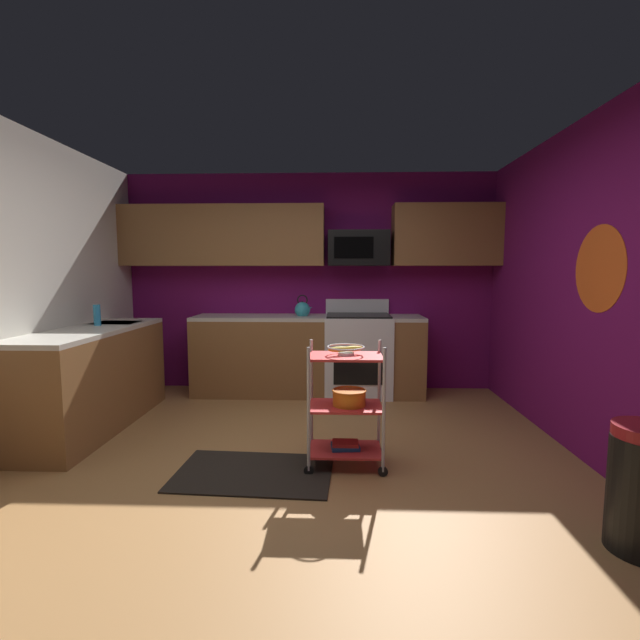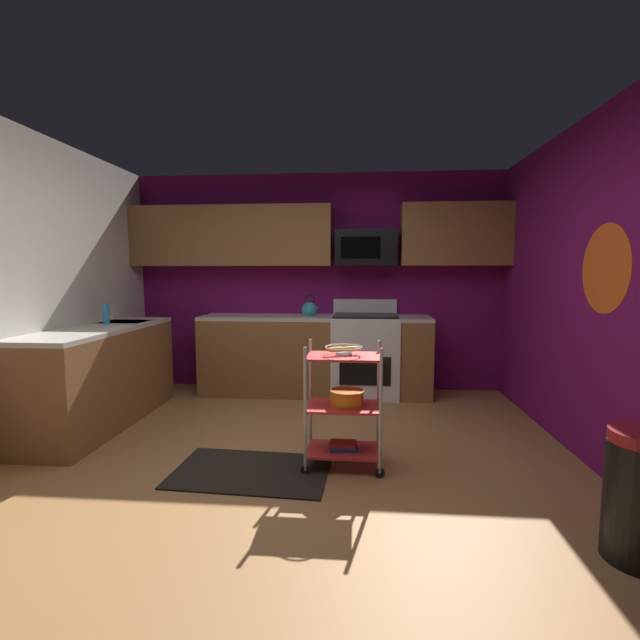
% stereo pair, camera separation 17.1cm
% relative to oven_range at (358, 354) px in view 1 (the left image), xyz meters
% --- Properties ---
extents(floor, '(4.40, 4.80, 0.04)m').
position_rel_oven_range_xyz_m(floor, '(-0.58, -2.10, -0.50)').
color(floor, '#A87542').
rests_on(floor, ground).
extents(wall_back, '(4.52, 0.06, 2.60)m').
position_rel_oven_range_xyz_m(wall_back, '(-0.58, 0.33, 0.82)').
color(wall_back, '#6B1156').
rests_on(wall_back, ground).
extents(wall_right, '(0.06, 4.80, 2.60)m').
position_rel_oven_range_xyz_m(wall_right, '(1.65, -2.10, 0.82)').
color(wall_right, '#6B1156').
rests_on(wall_right, ground).
extents(wall_flower_decal, '(0.00, 0.63, 0.63)m').
position_rel_oven_range_xyz_m(wall_flower_decal, '(1.62, -1.91, 0.97)').
color(wall_flower_decal, '#E5591E').
extents(counter_run, '(3.53, 2.48, 0.92)m').
position_rel_oven_range_xyz_m(counter_run, '(-1.38, -0.52, -0.01)').
color(counter_run, brown).
rests_on(counter_run, ground).
extents(oven_range, '(0.76, 0.65, 1.10)m').
position_rel_oven_range_xyz_m(oven_range, '(0.00, 0.00, 0.00)').
color(oven_range, white).
rests_on(oven_range, ground).
extents(upper_cabinets, '(4.40, 0.33, 0.70)m').
position_rel_oven_range_xyz_m(upper_cabinets, '(-0.71, 0.13, 1.37)').
color(upper_cabinets, brown).
extents(microwave, '(0.70, 0.39, 0.40)m').
position_rel_oven_range_xyz_m(microwave, '(-0.00, 0.10, 1.22)').
color(microwave, black).
extents(rolling_cart, '(0.59, 0.37, 0.91)m').
position_rel_oven_range_xyz_m(rolling_cart, '(-0.18, -1.99, -0.03)').
color(rolling_cart, silver).
rests_on(rolling_cart, ground).
extents(fruit_bowl, '(0.27, 0.27, 0.07)m').
position_rel_oven_range_xyz_m(fruit_bowl, '(-0.18, -1.99, 0.40)').
color(fruit_bowl, silver).
rests_on(fruit_bowl, rolling_cart).
extents(mixing_bowl_large, '(0.25, 0.25, 0.11)m').
position_rel_oven_range_xyz_m(mixing_bowl_large, '(-0.16, -1.99, 0.04)').
color(mixing_bowl_large, orange).
rests_on(mixing_bowl_large, rolling_cart).
extents(book_stack, '(0.22, 0.17, 0.05)m').
position_rel_oven_range_xyz_m(book_stack, '(-0.18, -1.99, -0.32)').
color(book_stack, '#1E4C8C').
rests_on(book_stack, rolling_cart).
extents(kettle, '(0.21, 0.18, 0.26)m').
position_rel_oven_range_xyz_m(kettle, '(-0.64, -0.00, 0.52)').
color(kettle, teal).
rests_on(kettle, counter_run).
extents(dish_soap_bottle, '(0.06, 0.06, 0.20)m').
position_rel_oven_range_xyz_m(dish_soap_bottle, '(-2.53, -1.02, 0.54)').
color(dish_soap_bottle, '#2D8CBF').
rests_on(dish_soap_bottle, counter_run).
extents(floor_rug, '(1.14, 0.76, 0.01)m').
position_rel_oven_range_xyz_m(floor_rug, '(-0.84, -2.15, -0.47)').
color(floor_rug, black).
rests_on(floor_rug, ground).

